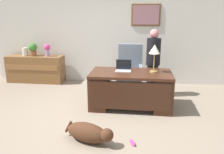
{
  "coord_description": "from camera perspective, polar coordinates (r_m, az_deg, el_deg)",
  "views": [
    {
      "loc": [
        0.71,
        -3.84,
        1.9
      ],
      "look_at": [
        0.2,
        0.3,
        0.75
      ],
      "focal_mm": 37.0,
      "sensor_mm": 36.0,
      "label": 1
    }
  ],
  "objects": [
    {
      "name": "vase_empty",
      "position": [
        6.97,
        -20.66,
        5.87
      ],
      "size": [
        0.16,
        0.16,
        0.22
      ],
      "primitive_type": "cylinder",
      "color": "silver",
      "rests_on": "credenza"
    },
    {
      "name": "armchair",
      "position": [
        5.76,
        4.42,
        1.43
      ],
      "size": [
        0.6,
        0.59,
        1.17
      ],
      "color": "slate",
      "rests_on": "ground_plane"
    },
    {
      "name": "person_standing",
      "position": [
        5.45,
        10.09,
        3.56
      ],
      "size": [
        0.32,
        0.32,
        1.57
      ],
      "color": "#262323",
      "rests_on": "ground_plane"
    },
    {
      "name": "vase_with_flowers",
      "position": [
        6.68,
        -15.72,
        6.72
      ],
      "size": [
        0.17,
        0.17,
        0.34
      ],
      "color": "#AA86C7",
      "rests_on": "credenza"
    },
    {
      "name": "potted_plant",
      "position": [
        6.85,
        -18.98,
        6.6
      ],
      "size": [
        0.24,
        0.24,
        0.36
      ],
      "color": "brown",
      "rests_on": "credenza"
    },
    {
      "name": "dog_lying",
      "position": [
        3.62,
        -5.7,
        -13.54
      ],
      "size": [
        0.82,
        0.51,
        0.3
      ],
      "color": "#472819",
      "rests_on": "ground_plane"
    },
    {
      "name": "credenza",
      "position": [
        6.94,
        -18.32,
        1.93
      ],
      "size": [
        1.58,
        0.5,
        0.75
      ],
      "color": "brown",
      "rests_on": "ground_plane"
    },
    {
      "name": "ground_plane",
      "position": [
        4.35,
        -3.13,
        -10.55
      ],
      "size": [
        12.0,
        12.0,
        0.0
      ],
      "primitive_type": "plane",
      "color": "gray"
    },
    {
      "name": "back_wall",
      "position": [
        6.5,
        0.83,
        10.59
      ],
      "size": [
        7.0,
        0.16,
        2.7
      ],
      "color": "silver",
      "rests_on": "ground_plane"
    },
    {
      "name": "desk_lamp",
      "position": [
        4.69,
        10.47,
        6.37
      ],
      "size": [
        0.22,
        0.22,
        0.56
      ],
      "color": "#9E8447",
      "rests_on": "desk"
    },
    {
      "name": "desk",
      "position": [
        4.78,
        4.64,
        -2.91
      ],
      "size": [
        1.65,
        0.88,
        0.75
      ],
      "color": "#422316",
      "rests_on": "ground_plane"
    },
    {
      "name": "laptop",
      "position": [
        4.81,
        2.85,
        2.21
      ],
      "size": [
        0.32,
        0.22,
        0.22
      ],
      "color": "#B2B5BA",
      "rests_on": "desk"
    },
    {
      "name": "dog_toy_bone",
      "position": [
        3.63,
        5.05,
        -15.8
      ],
      "size": [
        0.12,
        0.19,
        0.05
      ],
      "primitive_type": "ellipsoid",
      "rotation": [
        0.0,
        0.0,
        2.0
      ],
      "color": "#D8338C",
      "rests_on": "ground_plane"
    }
  ]
}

